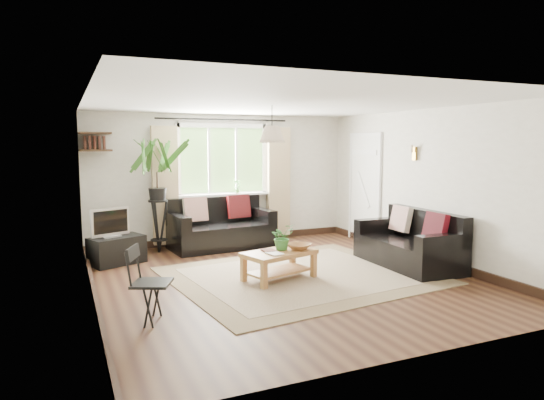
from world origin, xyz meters
name	(u,v)px	position (x,y,z in m)	size (l,w,h in m)	color
floor	(283,278)	(0.00, 0.00, 0.00)	(5.50, 5.50, 0.00)	black
ceiling	(284,103)	(0.00, 0.00, 2.40)	(5.50, 5.50, 0.00)	white
wall_back	(222,179)	(0.00, 2.75, 1.20)	(5.00, 0.02, 2.40)	beige
wall_front	(420,222)	(0.00, -2.75, 1.20)	(5.00, 0.02, 2.40)	beige
wall_left	(88,201)	(-2.50, 0.00, 1.20)	(0.02, 5.50, 2.40)	beige
wall_right	(428,186)	(2.50, 0.00, 1.20)	(0.02, 5.50, 2.40)	beige
rug	(300,275)	(0.25, 0.00, 0.01)	(3.44, 2.95, 0.02)	#BDAD92
window	(223,160)	(0.00, 2.71, 1.55)	(2.50, 0.16, 2.16)	white
door	(364,189)	(2.47, 1.70, 1.00)	(0.06, 0.96, 2.06)	silver
corner_shelf	(95,142)	(-2.25, 2.50, 1.89)	(0.50, 0.50, 0.34)	black
pendant_lamp	(272,130)	(0.00, 0.40, 2.05)	(0.36, 0.36, 0.54)	beige
wall_sconce	(413,151)	(2.43, 0.30, 1.74)	(0.12, 0.12, 0.28)	beige
sofa_back	(222,224)	(-0.19, 2.24, 0.42)	(1.80, 0.90, 0.85)	black
sofa_right	(408,240)	(2.01, -0.15, 0.40)	(0.86, 1.71, 0.81)	black
coffee_table	(279,266)	(-0.10, -0.08, 0.20)	(0.99, 0.54, 0.40)	brown
table_plant	(282,237)	(-0.02, -0.01, 0.58)	(0.33, 0.28, 0.36)	#2F6A2A
bowl	(299,247)	(0.20, -0.08, 0.44)	(0.32, 0.32, 0.08)	brown
book_a	(269,254)	(-0.31, -0.23, 0.41)	(0.17, 0.23, 0.02)	white
book_b	(263,251)	(-0.32, -0.03, 0.41)	(0.17, 0.22, 0.02)	#512A20
tv_stand	(117,250)	(-2.04, 1.75, 0.22)	(0.80, 0.45, 0.43)	black
tv	(110,222)	(-2.12, 1.75, 0.67)	(0.61, 0.20, 0.47)	#A5A5AA
palm_stand	(158,196)	(-1.29, 2.31, 0.98)	(0.76, 0.76, 1.96)	black
folding_chair	(152,284)	(-1.96, -0.98, 0.40)	(0.42, 0.42, 0.80)	black
sill_plant	(237,186)	(0.25, 2.63, 1.06)	(0.14, 0.10, 0.27)	#2D6023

